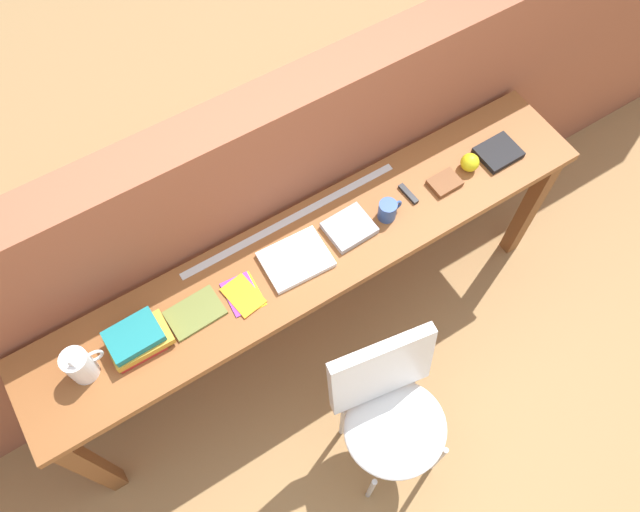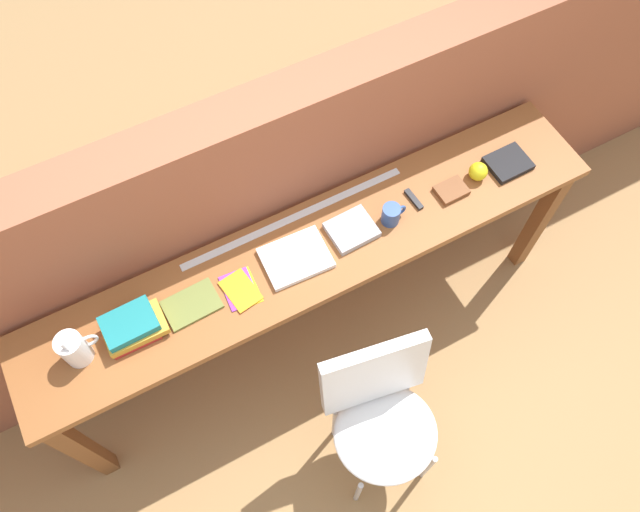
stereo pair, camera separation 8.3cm
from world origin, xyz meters
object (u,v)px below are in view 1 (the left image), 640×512
Objects in this scene: book_open_centre at (296,259)px; chair_white_moulded at (390,409)px; mug at (388,210)px; leather_journal_brown at (445,183)px; book_stack_leftmost at (137,340)px; pitcher_white at (80,365)px; multitool_folded at (408,194)px; sports_ball_small at (470,162)px; book_repair_rightmost at (498,152)px; magazine_cycling at (195,313)px; pamphlet_pile_colourful at (243,294)px.

chair_white_moulded is at bearing -81.89° from book_open_centre.
mug is (0.37, 0.61, 0.40)m from chair_white_moulded.
chair_white_moulded is 6.86× the size of leather_journal_brown.
book_stack_leftmost is 1.41m from leather_journal_brown.
pitcher_white reaches higher than multitool_folded.
sports_ball_small is at bearing -0.68° from book_stack_leftmost.
book_open_centre is at bearing 178.35° from book_repair_rightmost.
pitcher_white is 1.46m from multitool_folded.
multitool_folded is at bearing 15.48° from mug.
sports_ball_small is 0.45× the size of book_repair_rightmost.
chair_white_moulded is 4.97× the size of book_repair_rightmost.
mug reaches higher than sports_ball_small.
chair_white_moulded is 11.01× the size of sports_ball_small.
book_stack_leftmost is at bearing -0.80° from pitcher_white.
magazine_cycling is 1.16× the size of pamphlet_pile_colourful.
magazine_cycling is 1.18× the size of book_repair_rightmost.
sports_ball_small is at bearing 0.58° from pamphlet_pile_colourful.
pamphlet_pile_colourful is 1.66× the size of multitool_folded.
pamphlet_pile_colourful is at bearing -172.79° from book_open_centre.
pitcher_white is 1.67× the size of mug.
chair_white_moulded is at bearing -138.67° from leather_journal_brown.
multitool_folded is (1.01, 0.01, 0.00)m from magazine_cycling.
book_stack_leftmost is 0.43m from pamphlet_pile_colourful.
book_open_centre is (-0.06, 0.63, 0.37)m from chair_white_moulded.
multitool_folded is at bearing 175.24° from sports_ball_small.
chair_white_moulded reaches higher than pamphlet_pile_colourful.
mug is (1.11, -0.03, 0.00)m from book_stack_leftmost.
sports_ball_small reaches higher than book_open_centre.
mug is (0.43, -0.02, 0.03)m from book_open_centre.
chair_white_moulded is 0.82m from mug.
multitool_folded is at bearing -1.93° from magazine_cycling.
book_stack_leftmost is 1.27× the size of pamphlet_pile_colourful.
pitcher_white reaches higher than chair_white_moulded.
book_repair_rightmost reaches higher than pamphlet_pile_colourful.
book_open_centre is at bearing -178.26° from multitool_folded.
book_open_centre reaches higher than pamphlet_pile_colourful.
mug is at bearing -0.10° from pamphlet_pile_colourful.
multitool_folded is (0.82, 0.04, 0.00)m from pamphlet_pile_colourful.
pamphlet_pile_colourful is at bearing -2.95° from pitcher_white.
sports_ball_small is at bearing 37.66° from chair_white_moulded.
mug is (0.68, -0.00, 0.04)m from pamphlet_pile_colourful.
book_open_centre reaches higher than chair_white_moulded.
leather_journal_brown is at bearing 179.94° from book_repair_rightmost.
mug reaches higher than book_stack_leftmost.
mug is at bearing -4.34° from magazine_cycling.
multitool_folded is (0.57, 0.02, -0.00)m from book_open_centre.
pitcher_white is 1.02× the size of book_repair_rightmost.
multitool_folded reaches higher than chair_white_moulded.
pamphlet_pile_colourful is 0.69× the size of book_open_centre.
pitcher_white reaches higher than leather_journal_brown.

